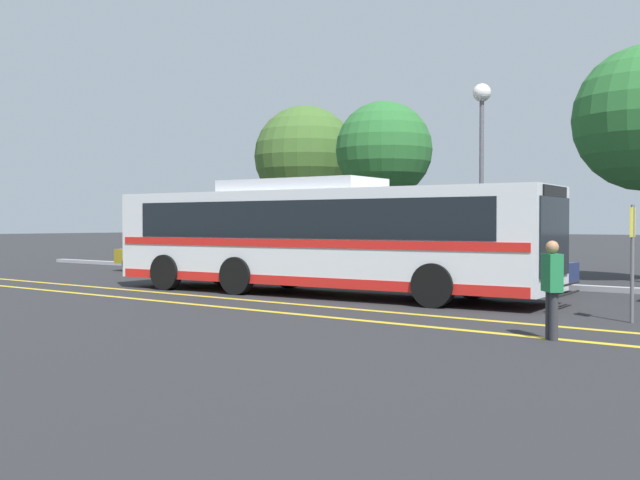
{
  "coord_description": "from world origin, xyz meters",
  "views": [
    {
      "loc": [
        13.15,
        -15.99,
        1.89
      ],
      "look_at": [
        1.15,
        -0.35,
        1.44
      ],
      "focal_mm": 42.0,
      "sensor_mm": 36.0,
      "label": 1
    }
  ],
  "objects": [
    {
      "name": "parked_car_1",
      "position": [
        -2.48,
        3.36,
        0.71
      ],
      "size": [
        4.81,
        2.19,
        1.38
      ],
      "rotation": [
        0.0,
        0.0,
        -1.65
      ],
      "color": "olive",
      "rests_on": "ground_plane"
    },
    {
      "name": "tree_3",
      "position": [
        -2.87,
        9.03,
        4.77
      ],
      "size": [
        3.82,
        3.82,
        6.7
      ],
      "color": "#513823",
      "rests_on": "ground_plane"
    },
    {
      "name": "parked_car_0",
      "position": [
        -9.05,
        3.34,
        0.7
      ],
      "size": [
        4.51,
        1.92,
        1.4
      ],
      "rotation": [
        0.0,
        0.0,
        -1.54
      ],
      "color": "olive",
      "rests_on": "ground_plane"
    },
    {
      "name": "lane_strip_0",
      "position": [
        1.15,
        -2.55,
        0.0
      ],
      "size": [
        32.24,
        0.2,
        0.01
      ],
      "primitive_type": "cube",
      "rotation": [
        0.0,
        0.0,
        1.57
      ],
      "color": "gold",
      "rests_on": "ground_plane"
    },
    {
      "name": "transit_bus",
      "position": [
        1.13,
        -0.35,
        1.57
      ],
      "size": [
        12.69,
        3.49,
        3.05
      ],
      "rotation": [
        0.0,
        0.0,
        -1.49
      ],
      "color": "silver",
      "rests_on": "ground_plane"
    },
    {
      "name": "curb_strip",
      "position": [
        1.15,
        5.08,
        0.07
      ],
      "size": [
        40.24,
        0.36,
        0.15
      ],
      "primitive_type": "cube",
      "color": "#99999E",
      "rests_on": "ground_plane"
    },
    {
      "name": "tree_1",
      "position": [
        -7.69,
        10.07,
        4.84
      ],
      "size": [
        4.52,
        4.52,
        7.11
      ],
      "color": "#513823",
      "rests_on": "ground_plane"
    },
    {
      "name": "bus_stop_sign",
      "position": [
        9.24,
        -1.19,
        1.42
      ],
      "size": [
        0.07,
        0.4,
        2.24
      ],
      "rotation": [
        0.0,
        0.0,
        -1.49
      ],
      "color": "#59595E",
      "rests_on": "ground_plane"
    },
    {
      "name": "lane_strip_1",
      "position": [
        1.15,
        -4.02,
        0.0
      ],
      "size": [
        32.24,
        0.2,
        0.01
      ],
      "primitive_type": "cube",
      "rotation": [
        0.0,
        0.0,
        1.57
      ],
      "color": "gold",
      "rests_on": "ground_plane"
    },
    {
      "name": "street_lamp",
      "position": [
        2.83,
        5.82,
        4.82
      ],
      "size": [
        0.57,
        0.57,
        6.28
      ],
      "color": "#59595E",
      "rests_on": "ground_plane"
    },
    {
      "name": "parked_car_2",
      "position": [
        4.15,
        3.73,
        0.66
      ],
      "size": [
        4.48,
        1.95,
        1.28
      ],
      "rotation": [
        0.0,
        0.0,
        1.53
      ],
      "color": "navy",
      "rests_on": "ground_plane"
    },
    {
      "name": "ground_plane",
      "position": [
        0.0,
        0.0,
        0.0
      ],
      "size": [
        220.0,
        220.0,
        0.0
      ],
      "primitive_type": "plane",
      "color": "#262628"
    },
    {
      "name": "pedestrian_0",
      "position": [
        8.78,
        -4.12,
        0.91
      ],
      "size": [
        0.44,
        0.46,
        1.61
      ],
      "rotation": [
        0.0,
        0.0,
        2.29
      ],
      "color": "#2D2D33",
      "rests_on": "ground_plane"
    }
  ]
}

